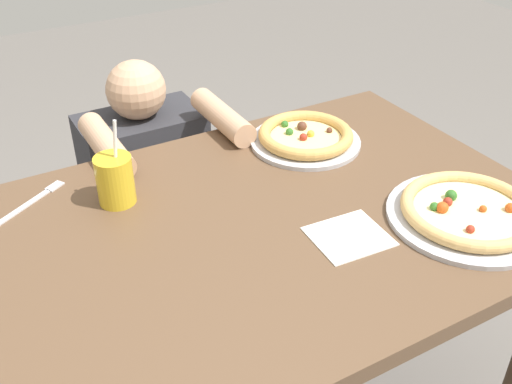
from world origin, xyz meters
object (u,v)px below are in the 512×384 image
at_px(drink_cup_colored, 115,180).
at_px(pizza_far, 305,137).
at_px(pizza_near, 468,212).
at_px(diner_seated, 150,204).
at_px(fork, 34,200).

bearing_deg(drink_cup_colored, pizza_far, 2.12).
xyz_separation_m(pizza_near, drink_cup_colored, (-0.66, 0.45, 0.04)).
bearing_deg(diner_seated, fork, -138.73).
bearing_deg(drink_cup_colored, pizza_near, -34.56).
xyz_separation_m(pizza_near, diner_seated, (-0.45, 0.89, -0.36)).
bearing_deg(pizza_far, pizza_near, -75.65).
bearing_deg(pizza_near, diner_seated, 116.58).
relative_size(pizza_far, fork, 1.67).
bearing_deg(fork, pizza_near, -33.67).
xyz_separation_m(pizza_far, diner_seated, (-0.33, 0.42, -0.36)).
xyz_separation_m(pizza_far, fork, (-0.71, 0.08, -0.02)).
height_order(drink_cup_colored, fork, drink_cup_colored).
distance_m(pizza_far, fork, 0.72).
height_order(pizza_near, drink_cup_colored, drink_cup_colored).
bearing_deg(pizza_near, pizza_far, 104.35).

